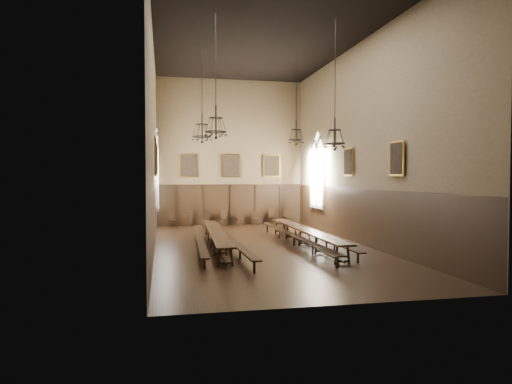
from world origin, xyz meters
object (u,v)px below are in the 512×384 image
object	(u,v)px
chair_5	(255,221)
chandelier_back_right	(296,134)
bench_left_inner	(229,241)
bench_right_inner	(294,239)
bench_right_outer	(316,239)
chair_3	(224,221)
table_left	(216,239)
chair_1	(189,222)
chandelier_front_left	(216,123)
chandelier_front_right	(335,135)
bench_left_outer	(200,241)
chair_6	(273,220)
chandelier_back_left	(202,131)
table_right	(305,237)
chair_0	(173,223)
chair_2	(206,222)
chair_4	(240,221)
chair_7	(287,220)

from	to	relation	value
chair_5	chandelier_back_right	size ratio (longest dim) A/B	0.20
bench_left_inner	bench_right_inner	bearing A→B (deg)	4.46
bench_right_outer	chair_3	bearing A→B (deg)	109.43
table_left	bench_right_inner	distance (m)	3.38
chair_1	chandelier_front_left	world-z (taller)	chandelier_front_left
bench_right_inner	chandelier_front_right	size ratio (longest dim) A/B	2.21
chair_5	chandelier_back_right	world-z (taller)	chandelier_back_right
bench_left_outer	chair_3	world-z (taller)	chair_3
chair_3	chair_6	bearing A→B (deg)	-8.55
bench_right_inner	bench_left_inner	bearing A→B (deg)	-175.54
chandelier_back_left	bench_right_inner	bearing A→B (deg)	-37.14
chair_6	bench_right_outer	bearing A→B (deg)	-109.74
table_right	chair_1	distance (m)	9.65
chair_0	chair_2	bearing A→B (deg)	-13.26
chandelier_back_left	chandelier_front_left	world-z (taller)	same
chair_0	chandelier_back_left	size ratio (longest dim) A/B	0.21
chair_3	chair_4	world-z (taller)	chair_3
bench_left_inner	chair_4	world-z (taller)	chair_4
chair_6	chandelier_back_left	distance (m)	8.99
chandelier_front_left	chandelier_back_right	bearing A→B (deg)	46.84
chair_2	chandelier_front_right	bearing A→B (deg)	-52.17
bench_right_outer	chair_2	world-z (taller)	chair_2
chair_4	chandelier_back_left	bearing A→B (deg)	-119.82
chair_2	chair_5	size ratio (longest dim) A/B	1.09
chair_2	bench_left_inner	bearing A→B (deg)	-70.48
bench_left_outer	chandelier_back_right	size ratio (longest dim) A/B	2.26
table_left	bench_right_outer	size ratio (longest dim) A/B	0.96
chair_4	chandelier_front_right	bearing A→B (deg)	-84.31
table_right	chandelier_front_right	distance (m)	4.94
bench_right_inner	chair_0	world-z (taller)	chair_0
chair_4	chandelier_back_left	distance (m)	8.02
bench_left_inner	chair_1	xyz separation A→B (m)	(-1.18, 8.69, -0.03)
chair_1	chair_3	world-z (taller)	chair_3
bench_left_outer	chair_4	distance (m)	8.85
chandelier_back_right	chair_0	bearing A→B (deg)	134.44
bench_left_inner	bench_right_inner	world-z (taller)	same
chair_3	table_left	bearing A→B (deg)	-109.96
bench_right_outer	chair_7	distance (m)	8.55
chandelier_front_right	bench_left_inner	bearing A→B (deg)	148.09
bench_left_inner	chair_1	distance (m)	8.77
chair_4	chair_6	size ratio (longest dim) A/B	0.87
chair_0	bench_left_inner	bearing A→B (deg)	-90.23
bench_left_outer	bench_right_inner	bearing A→B (deg)	-3.15
bench_right_outer	chair_3	xyz separation A→B (m)	(-2.96, 8.38, 0.02)
chandelier_back_right	chandelier_front_right	world-z (taller)	same
chair_4	chandelier_back_right	distance (m)	7.91
table_left	chair_2	bearing A→B (deg)	87.70
bench_left_inner	bench_right_outer	world-z (taller)	bench_left_inner
bench_right_inner	chandelier_back_left	bearing A→B (deg)	142.86
table_left	bench_right_outer	world-z (taller)	table_left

